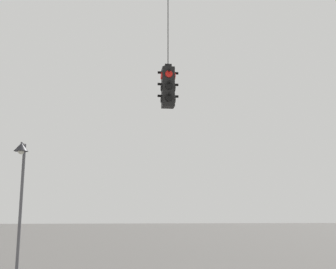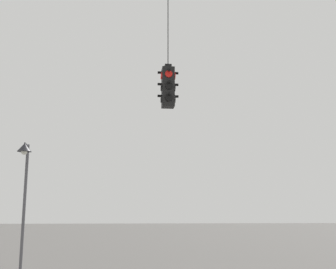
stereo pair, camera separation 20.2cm
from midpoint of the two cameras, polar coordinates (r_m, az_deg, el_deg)
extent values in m
cube|color=black|center=(11.76, 0.49, 6.38)|extent=(0.34, 0.34, 1.13)
cube|color=black|center=(11.95, 0.49, 9.19)|extent=(0.19, 0.19, 0.10)
cylinder|color=black|center=(12.40, 0.48, 14.29)|extent=(0.02, 0.02, 2.25)
cylinder|color=red|center=(11.69, 0.60, 8.23)|extent=(0.20, 0.03, 0.20)
cylinder|color=black|center=(11.67, 0.63, 8.72)|extent=(0.07, 0.12, 0.07)
cylinder|color=black|center=(11.58, 0.61, 6.65)|extent=(0.20, 0.03, 0.20)
cylinder|color=black|center=(11.57, 0.64, 7.14)|extent=(0.07, 0.12, 0.07)
cylinder|color=black|center=(11.48, 0.61, 5.04)|extent=(0.20, 0.03, 0.20)
cylinder|color=black|center=(11.47, 0.64, 5.53)|extent=(0.07, 0.12, 0.07)
cylinder|color=red|center=(12.03, 0.38, 7.66)|extent=(0.20, 0.03, 0.20)
cylinder|color=black|center=(12.11, 0.36, 7.99)|extent=(0.07, 0.12, 0.07)
cylinder|color=black|center=(11.93, 0.38, 6.12)|extent=(0.20, 0.03, 0.20)
cylinder|color=black|center=(12.00, 0.36, 6.46)|extent=(0.07, 0.12, 0.07)
cylinder|color=black|center=(11.84, 0.39, 4.55)|extent=(0.20, 0.03, 0.20)
cylinder|color=black|center=(11.90, 0.36, 4.91)|extent=(0.07, 0.12, 0.07)
cylinder|color=red|center=(11.84, -0.40, 7.97)|extent=(0.03, 0.20, 0.20)
cylinder|color=black|center=(11.87, -0.62, 8.39)|extent=(0.12, 0.07, 0.07)
cylinder|color=black|center=(11.74, -0.41, 6.41)|extent=(0.03, 0.20, 0.20)
cylinder|color=black|center=(11.76, -0.63, 6.83)|extent=(0.12, 0.07, 0.07)
cylinder|color=black|center=(11.64, -0.41, 4.82)|extent=(0.03, 0.20, 0.20)
cylinder|color=black|center=(11.66, -0.63, 5.25)|extent=(0.12, 0.07, 0.07)
cylinder|color=red|center=(11.88, 1.39, 7.90)|extent=(0.03, 0.20, 0.20)
cylinder|color=black|center=(11.92, 1.60, 8.30)|extent=(0.12, 0.07, 0.07)
cylinder|color=black|center=(11.78, 1.39, 6.34)|extent=(0.03, 0.20, 0.20)
cylinder|color=black|center=(11.81, 1.61, 6.75)|extent=(0.12, 0.07, 0.07)
cylinder|color=black|center=(11.68, 1.40, 4.76)|extent=(0.03, 0.20, 0.20)
cylinder|color=black|center=(11.71, 1.62, 5.18)|extent=(0.12, 0.07, 0.07)
cylinder|color=#515156|center=(17.96, -18.59, -9.15)|extent=(0.12, 0.12, 4.98)
cylinder|color=#515156|center=(17.88, -18.32, -1.29)|extent=(0.07, 0.61, 0.07)
cone|color=#232328|center=(17.56, -18.55, -1.66)|extent=(0.56, 0.56, 0.33)
sphere|color=silver|center=(17.53, -18.58, -2.20)|extent=(0.25, 0.25, 0.25)
camera|label=1|loc=(0.10, -89.49, -0.10)|focal=45.00mm
camera|label=2|loc=(0.10, 90.51, 0.10)|focal=45.00mm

